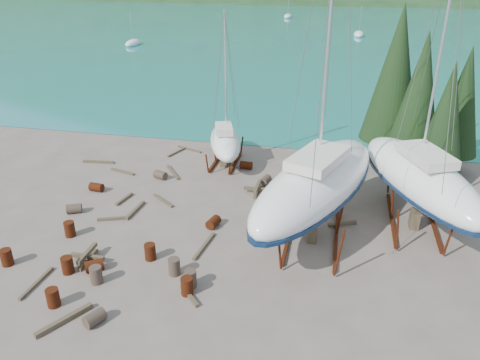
% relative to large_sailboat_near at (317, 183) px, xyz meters
% --- Properties ---
extents(ground, '(600.00, 600.00, 0.00)m').
position_rel_large_sailboat_near_xyz_m(ground, '(-6.48, -2.11, -3.22)').
color(ground, '#5B5048').
rests_on(ground, ground).
extents(cypress_near_right, '(3.60, 3.60, 10.00)m').
position_rel_large_sailboat_near_xyz_m(cypress_near_right, '(6.02, 9.89, 2.57)').
color(cypress_near_right, black).
rests_on(cypress_near_right, ground).
extents(cypress_mid_right, '(3.06, 3.06, 8.50)m').
position_rel_large_sailboat_near_xyz_m(cypress_mid_right, '(7.52, 7.89, 1.70)').
color(cypress_mid_right, black).
rests_on(cypress_mid_right, ground).
extents(cypress_back_left, '(4.14, 4.14, 11.50)m').
position_rel_large_sailboat_near_xyz_m(cypress_back_left, '(4.52, 11.89, 3.44)').
color(cypress_back_left, black).
rests_on(cypress_back_left, ground).
extents(cypress_far_right, '(3.24, 3.24, 9.00)m').
position_rel_large_sailboat_near_xyz_m(cypress_far_right, '(9.02, 10.89, 1.99)').
color(cypress_far_right, black).
rests_on(cypress_far_right, ground).
extents(moored_boat_left, '(2.00, 5.00, 6.05)m').
position_rel_large_sailboat_near_xyz_m(moored_boat_left, '(-36.48, 57.89, -2.83)').
color(moored_boat_left, white).
rests_on(moored_boat_left, ground).
extents(moored_boat_mid, '(2.00, 5.00, 6.05)m').
position_rel_large_sailboat_near_xyz_m(moored_boat_mid, '(3.52, 77.89, -2.83)').
color(moored_boat_mid, white).
rests_on(moored_boat_mid, ground).
extents(moored_boat_far, '(2.00, 5.00, 6.05)m').
position_rel_large_sailboat_near_xyz_m(moored_boat_far, '(-14.48, 107.89, -2.83)').
color(moored_boat_far, white).
rests_on(moored_boat_far, ground).
extents(large_sailboat_near, '(8.02, 13.20, 20.02)m').
position_rel_large_sailboat_near_xyz_m(large_sailboat_near, '(0.00, 0.00, 0.00)').
color(large_sailboat_near, white).
rests_on(large_sailboat_near, ground).
extents(large_sailboat_far, '(7.58, 11.76, 18.01)m').
position_rel_large_sailboat_near_xyz_m(large_sailboat_far, '(5.61, 2.56, -0.28)').
color(large_sailboat_far, white).
rests_on(large_sailboat_far, ground).
extents(small_sailboat_shore, '(4.16, 7.22, 11.02)m').
position_rel_large_sailboat_near_xyz_m(small_sailboat_shore, '(-7.21, 8.72, -1.40)').
color(small_sailboat_shore, white).
rests_on(small_sailboat_shore, ground).
extents(worker, '(0.63, 0.77, 1.81)m').
position_rel_large_sailboat_near_xyz_m(worker, '(-0.52, 0.25, -2.31)').
color(worker, navy).
rests_on(worker, ground).
extents(drum_0, '(0.58, 0.58, 0.88)m').
position_rel_large_sailboat_near_xyz_m(drum_0, '(-14.89, -6.16, -2.78)').
color(drum_0, '#55280E').
rests_on(drum_0, ground).
extents(drum_1, '(0.92, 1.05, 0.58)m').
position_rel_large_sailboat_near_xyz_m(drum_1, '(-8.52, -9.11, -2.93)').
color(drum_1, '#2D2823').
rests_on(drum_1, ground).
extents(drum_2, '(0.93, 0.65, 0.58)m').
position_rel_large_sailboat_near_xyz_m(drum_2, '(-14.50, 2.42, -2.93)').
color(drum_2, '#55280E').
rests_on(drum_2, ground).
extents(drum_3, '(0.58, 0.58, 0.88)m').
position_rel_large_sailboat_near_xyz_m(drum_3, '(-10.85, -8.46, -2.78)').
color(drum_3, '#55280E').
rests_on(drum_3, ground).
extents(drum_4, '(0.91, 0.62, 0.58)m').
position_rel_large_sailboat_near_xyz_m(drum_4, '(-5.49, 8.15, -2.93)').
color(drum_4, '#55280E').
rests_on(drum_4, ground).
extents(drum_5, '(0.58, 0.58, 0.88)m').
position_rel_large_sailboat_near_xyz_m(drum_5, '(-6.37, -5.12, -2.78)').
color(drum_5, '#2D2823').
rests_on(drum_5, ground).
extents(drum_6, '(0.78, 1.00, 0.58)m').
position_rel_large_sailboat_near_xyz_m(drum_6, '(-5.69, -0.36, -2.93)').
color(drum_6, '#55280E').
rests_on(drum_6, ground).
extents(drum_7, '(0.58, 0.58, 0.88)m').
position_rel_large_sailboat_near_xyz_m(drum_7, '(-5.29, -6.43, -2.78)').
color(drum_7, '#55280E').
rests_on(drum_7, ground).
extents(drum_8, '(0.58, 0.58, 0.88)m').
position_rel_large_sailboat_near_xyz_m(drum_8, '(-13.24, -3.02, -2.78)').
color(drum_8, '#55280E').
rests_on(drum_8, ground).
extents(drum_9, '(1.03, 0.86, 0.58)m').
position_rel_large_sailboat_near_xyz_m(drum_9, '(-11.05, 5.18, -2.93)').
color(drum_9, '#2D2823').
rests_on(drum_9, ground).
extents(drum_10, '(0.58, 0.58, 0.88)m').
position_rel_large_sailboat_near_xyz_m(drum_10, '(-11.54, -6.12, -2.78)').
color(drum_10, '#55280E').
rests_on(drum_10, ground).
extents(drum_11, '(0.79, 1.00, 0.58)m').
position_rel_large_sailboat_near_xyz_m(drum_11, '(-3.68, 5.86, -2.93)').
color(drum_11, '#2D2823').
rests_on(drum_11, ground).
extents(drum_12, '(1.05, 0.99, 0.58)m').
position_rel_large_sailboat_near_xyz_m(drum_12, '(-10.35, -5.69, -2.93)').
color(drum_12, '#55280E').
rests_on(drum_12, ground).
extents(drum_14, '(0.58, 0.58, 0.88)m').
position_rel_large_sailboat_near_xyz_m(drum_14, '(-8.01, -4.17, -2.78)').
color(drum_14, '#55280E').
rests_on(drum_14, ground).
extents(drum_15, '(1.04, 0.90, 0.58)m').
position_rel_large_sailboat_near_xyz_m(drum_15, '(-14.40, -0.57, -2.93)').
color(drum_15, '#2D2823').
rests_on(drum_15, ground).
extents(drum_16, '(0.58, 0.58, 0.88)m').
position_rel_large_sailboat_near_xyz_m(drum_16, '(-9.78, -6.55, -2.78)').
color(drum_16, '#2D2823').
rests_on(drum_16, ground).
extents(drum_17, '(0.58, 0.58, 0.88)m').
position_rel_large_sailboat_near_xyz_m(drum_17, '(-5.31, -5.87, -2.78)').
color(drum_17, '#2D2823').
rests_on(drum_17, ground).
extents(timber_0, '(2.28, 1.05, 0.14)m').
position_rel_large_sailboat_near_xyz_m(timber_0, '(-10.77, 10.87, -3.15)').
color(timber_0, brown).
rests_on(timber_0, ground).
extents(timber_1, '(1.65, 0.90, 0.19)m').
position_rel_large_sailboat_near_xyz_m(timber_1, '(1.60, 1.35, -3.12)').
color(timber_1, brown).
rests_on(timber_1, ground).
extents(timber_2, '(2.42, 0.44, 0.19)m').
position_rel_large_sailboat_near_xyz_m(timber_2, '(-16.69, 6.85, -3.13)').
color(timber_2, brown).
rests_on(timber_2, ground).
extents(timber_3, '(0.24, 2.51, 0.15)m').
position_rel_large_sailboat_near_xyz_m(timber_3, '(-12.52, -7.29, -3.15)').
color(timber_3, brown).
rests_on(timber_3, ground).
extents(timber_4, '(0.49, 1.70, 0.17)m').
position_rel_large_sailboat_near_xyz_m(timber_4, '(-12.14, 1.59, -3.14)').
color(timber_4, brown).
rests_on(timber_4, ground).
extents(timber_5, '(0.49, 2.66, 0.16)m').
position_rel_large_sailboat_near_xyz_m(timber_5, '(-5.61, -2.56, -3.14)').
color(timber_5, brown).
rests_on(timber_5, ground).
extents(timber_6, '(1.45, 1.06, 0.19)m').
position_rel_large_sailboat_near_xyz_m(timber_6, '(-7.24, 10.10, -3.13)').
color(timber_6, brown).
rests_on(timber_6, ground).
extents(timber_7, '(1.25, 1.29, 0.17)m').
position_rel_large_sailboat_near_xyz_m(timber_7, '(-5.11, -6.68, -3.13)').
color(timber_7, brown).
rests_on(timber_7, ground).
extents(timber_8, '(0.34, 2.24, 0.19)m').
position_rel_large_sailboat_near_xyz_m(timber_8, '(-10.84, 0.35, -3.13)').
color(timber_8, brown).
rests_on(timber_8, ground).
extents(timber_9, '(0.92, 2.20, 0.15)m').
position_rel_large_sailboat_near_xyz_m(timber_9, '(-11.52, 10.08, -3.15)').
color(timber_9, brown).
rests_on(timber_9, ground).
extents(timber_10, '(1.70, 2.22, 0.16)m').
position_rel_large_sailboat_near_xyz_m(timber_10, '(-10.53, 6.26, -3.14)').
color(timber_10, brown).
rests_on(timber_10, ground).
extents(timber_11, '(1.81, 1.44, 0.15)m').
position_rel_large_sailboat_near_xyz_m(timber_11, '(-9.65, 1.94, -3.14)').
color(timber_11, brown).
rests_on(timber_11, ground).
extents(timber_12, '(1.84, 0.81, 0.17)m').
position_rel_large_sailboat_near_xyz_m(timber_12, '(-11.69, -0.87, -3.14)').
color(timber_12, brown).
rests_on(timber_12, ground).
extents(timber_16, '(1.52, 2.38, 0.23)m').
position_rel_large_sailboat_near_xyz_m(timber_16, '(-9.83, -9.33, -3.11)').
color(timber_16, brown).
rests_on(timber_16, ground).
extents(timber_17, '(2.04, 0.74, 0.16)m').
position_rel_large_sailboat_near_xyz_m(timber_17, '(-14.13, 5.57, -3.14)').
color(timber_17, brown).
rests_on(timber_17, ground).
extents(timber_pile_fore, '(1.80, 1.80, 0.60)m').
position_rel_large_sailboat_near_xyz_m(timber_pile_fore, '(-11.06, -5.06, -2.92)').
color(timber_pile_fore, brown).
rests_on(timber_pile_fore, ground).
extents(timber_pile_aft, '(1.80, 1.80, 0.60)m').
position_rel_large_sailboat_near_xyz_m(timber_pile_aft, '(-3.98, 4.39, -2.92)').
color(timber_pile_aft, brown).
rests_on(timber_pile_aft, ground).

